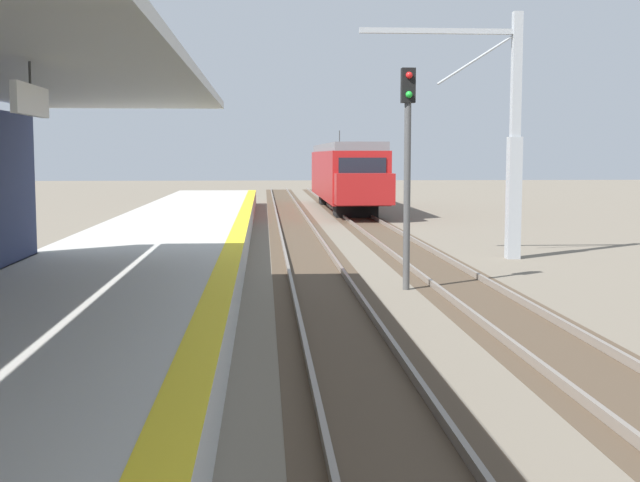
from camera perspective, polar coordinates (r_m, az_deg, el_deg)
The scene contains 6 objects.
station_platform at distance 17.25m, azimuth -13.83°, elevation -3.54°, with size 5.00×80.00×0.91m.
track_pair_nearest_platform at distance 21.04m, azimuth 0.03°, elevation -2.83°, with size 2.34×120.00×0.16m.
track_pair_middle at distance 21.53m, azimuth 9.11°, elevation -2.71°, with size 2.34×120.00×0.16m.
approaching_train at distance 50.21m, azimuth 1.71°, elevation 4.56°, with size 2.93×19.60×4.76m.
rail_signal_post at distance 20.21m, azimuth 5.85°, elevation 5.74°, with size 0.32×0.34×5.20m.
catenary_pylon_far_side at distance 26.86m, azimuth 12.25°, elevation 6.49°, with size 5.00×0.40×7.50m.
Camera 1 is at (0.52, -0.76, 3.17)m, focal length 47.98 mm.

